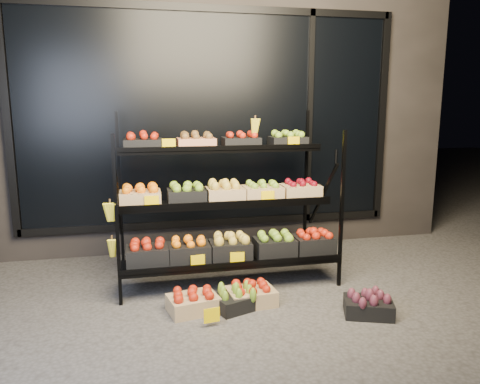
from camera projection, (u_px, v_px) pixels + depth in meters
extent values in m
plane|color=#514F4C|center=(239.00, 303.00, 4.15)|extent=(24.00, 24.00, 0.00)
cube|color=#2D2826|center=(198.00, 102.00, 6.31)|extent=(6.00, 2.00, 3.50)
cube|color=black|center=(210.00, 120.00, 5.37)|extent=(4.20, 0.04, 2.40)
cube|color=black|center=(212.00, 222.00, 5.58)|extent=(4.30, 0.06, 0.08)
cube|color=black|center=(209.00, 8.00, 5.12)|extent=(4.30, 0.06, 0.08)
cube|color=black|center=(7.00, 121.00, 4.89)|extent=(0.08, 0.06, 2.50)
cube|color=black|center=(382.00, 118.00, 5.80)|extent=(0.08, 0.06, 2.50)
cube|color=black|center=(309.00, 119.00, 5.60)|extent=(0.06, 0.06, 2.50)
cylinder|color=black|center=(336.00, 160.00, 5.74)|extent=(0.02, 0.02, 0.25)
cube|color=black|center=(117.00, 222.00, 3.96)|extent=(0.03, 0.03, 1.50)
cube|color=black|center=(342.00, 210.00, 4.39)|extent=(0.03, 0.03, 1.50)
cube|color=black|center=(120.00, 192.00, 4.88)|extent=(0.03, 0.03, 1.66)
cube|color=black|center=(306.00, 184.00, 5.31)|extent=(0.03, 0.03, 1.66)
cube|color=black|center=(232.00, 261.00, 4.43)|extent=(2.05, 0.42, 0.03)
cube|color=black|center=(236.00, 265.00, 4.23)|extent=(2.05, 0.02, 0.05)
cube|color=black|center=(225.00, 203.00, 4.62)|extent=(2.05, 0.40, 0.03)
cube|color=black|center=(229.00, 204.00, 4.44)|extent=(2.05, 0.02, 0.05)
cube|color=black|center=(220.00, 150.00, 4.82)|extent=(2.05, 0.40, 0.03)
cube|color=black|center=(223.00, 148.00, 4.63)|extent=(2.05, 0.02, 0.05)
cube|color=black|center=(143.00, 144.00, 4.64)|extent=(0.38, 0.28, 0.11)
ellipsoid|color=red|center=(143.00, 136.00, 4.62)|extent=(0.32, 0.24, 0.07)
cube|color=tan|center=(196.00, 143.00, 4.75)|extent=(0.38, 0.28, 0.11)
ellipsoid|color=brown|center=(196.00, 135.00, 4.74)|extent=(0.32, 0.24, 0.07)
cube|color=black|center=(241.00, 143.00, 4.85)|extent=(0.38, 0.28, 0.11)
ellipsoid|color=red|center=(241.00, 134.00, 4.83)|extent=(0.32, 0.24, 0.07)
cube|color=black|center=(287.00, 142.00, 4.96)|extent=(0.38, 0.28, 0.11)
ellipsoid|color=#7CA629|center=(288.00, 134.00, 4.94)|extent=(0.32, 0.24, 0.07)
cube|color=tan|center=(140.00, 198.00, 4.43)|extent=(0.38, 0.28, 0.14)
ellipsoid|color=orange|center=(140.00, 188.00, 4.42)|extent=(0.32, 0.24, 0.07)
cube|color=black|center=(187.00, 196.00, 4.53)|extent=(0.38, 0.28, 0.14)
ellipsoid|color=#7CA629|center=(187.00, 186.00, 4.51)|extent=(0.32, 0.24, 0.07)
cube|color=tan|center=(224.00, 195.00, 4.61)|extent=(0.38, 0.28, 0.14)
ellipsoid|color=gold|center=(224.00, 185.00, 4.59)|extent=(0.32, 0.24, 0.07)
cube|color=tan|center=(263.00, 193.00, 4.69)|extent=(0.38, 0.28, 0.14)
ellipsoid|color=#7CA629|center=(263.00, 183.00, 4.67)|extent=(0.32, 0.24, 0.07)
cube|color=tan|center=(300.00, 192.00, 4.77)|extent=(0.38, 0.28, 0.14)
ellipsoid|color=maroon|center=(301.00, 182.00, 4.75)|extent=(0.32, 0.24, 0.07)
cube|color=black|center=(148.00, 256.00, 4.25)|extent=(0.38, 0.28, 0.18)
ellipsoid|color=red|center=(147.00, 244.00, 4.23)|extent=(0.32, 0.24, 0.07)
cube|color=black|center=(189.00, 254.00, 4.33)|extent=(0.38, 0.28, 0.18)
ellipsoid|color=orange|center=(189.00, 241.00, 4.30)|extent=(0.32, 0.24, 0.07)
cube|color=black|center=(230.00, 251.00, 4.41)|extent=(0.38, 0.28, 0.18)
ellipsoid|color=gold|center=(230.00, 239.00, 4.39)|extent=(0.32, 0.24, 0.07)
cube|color=black|center=(275.00, 248.00, 4.50)|extent=(0.38, 0.28, 0.18)
ellipsoid|color=#7CA629|center=(275.00, 236.00, 4.48)|extent=(0.32, 0.24, 0.07)
cube|color=black|center=(313.00, 245.00, 4.58)|extent=(0.38, 0.28, 0.18)
ellipsoid|color=red|center=(314.00, 233.00, 4.56)|extent=(0.32, 0.24, 0.07)
ellipsoid|color=yellow|center=(110.00, 202.00, 3.94)|extent=(0.14, 0.08, 0.22)
ellipsoid|color=yellow|center=(112.00, 238.00, 4.00)|extent=(0.14, 0.08, 0.22)
ellipsoid|color=yellow|center=(255.00, 118.00, 4.73)|extent=(0.14, 0.08, 0.22)
cube|color=#EDC200|center=(152.00, 202.00, 4.31)|extent=(0.13, 0.01, 0.12)
cube|color=#EDC200|center=(268.00, 197.00, 4.55)|extent=(0.13, 0.01, 0.12)
cube|color=#EDC200|center=(294.00, 142.00, 4.82)|extent=(0.13, 0.01, 0.12)
cube|color=#EDC200|center=(169.00, 145.00, 4.55)|extent=(0.13, 0.01, 0.12)
cube|color=#EDC200|center=(198.00, 261.00, 4.20)|extent=(0.13, 0.01, 0.12)
cube|color=#EDC200|center=(237.00, 259.00, 4.28)|extent=(0.13, 0.01, 0.12)
cube|color=#EDC200|center=(212.00, 320.00, 3.69)|extent=(0.13, 0.01, 0.12)
cube|color=tan|center=(193.00, 304.00, 3.96)|extent=(0.46, 0.38, 0.14)
ellipsoid|color=red|center=(193.00, 293.00, 3.94)|extent=(0.39, 0.32, 0.07)
cube|color=black|center=(237.00, 302.00, 4.02)|extent=(0.45, 0.39, 0.13)
ellipsoid|color=#7CA629|center=(237.00, 291.00, 4.00)|extent=(0.37, 0.33, 0.07)
cube|color=tan|center=(251.00, 297.00, 4.10)|extent=(0.44, 0.34, 0.14)
ellipsoid|color=red|center=(251.00, 286.00, 4.08)|extent=(0.37, 0.29, 0.07)
cube|color=black|center=(368.00, 307.00, 3.90)|extent=(0.46, 0.40, 0.13)
ellipsoid|color=brown|center=(369.00, 296.00, 3.88)|extent=(0.39, 0.34, 0.07)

